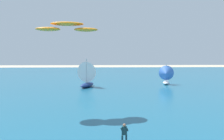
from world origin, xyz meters
The scene contains 5 objects.
ocean centered at (0.00, 50.35, 0.05)m, with size 160.00×90.00×0.10m, color #1E607F.
kitesurfer centered at (1.15, 18.46, 0.70)m, with size 0.98×2.03×1.67m.
kite centered at (-4.32, 28.10, 9.56)m, with size 6.98×3.13×1.02m.
sailboat_leading centered at (12.15, 48.29, 2.06)m, with size 3.36×3.81×4.29m.
sailboat_trailing centered at (-3.33, 46.01, 2.57)m, with size 4.27×4.79×5.38m.
Camera 1 is at (-0.19, 2.60, 7.04)m, focal length 36.75 mm.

